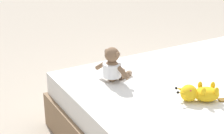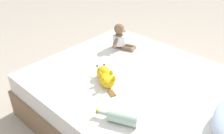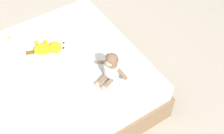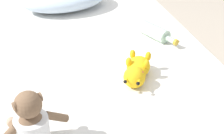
{
  "view_description": "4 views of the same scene",
  "coord_description": "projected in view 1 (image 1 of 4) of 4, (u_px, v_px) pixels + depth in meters",
  "views": [
    {
      "loc": [
        1.55,
        -1.65,
        1.38
      ],
      "look_at": [
        -0.3,
        -0.59,
        0.52
      ],
      "focal_mm": 56.89,
      "sensor_mm": 36.0,
      "label": 1
    },
    {
      "loc": [
        1.26,
        0.77,
        1.49
      ],
      "look_at": [
        0.1,
        -0.3,
        0.5
      ],
      "focal_mm": 39.23,
      "sensor_mm": 36.0,
      "label": 2
    },
    {
      "loc": [
        -1.49,
        0.19,
        2.21
      ],
      "look_at": [
        -0.3,
        -0.59,
        0.52
      ],
      "focal_mm": 47.41,
      "sensor_mm": 36.0,
      "label": 3
    },
    {
      "loc": [
        -0.26,
        -1.51,
        1.31
      ],
      "look_at": [
        0.08,
        -0.27,
        0.49
      ],
      "focal_mm": 53.72,
      "sensor_mm": 36.0,
      "label": 4
    }
  ],
  "objects": [
    {
      "name": "ground_plane",
      "position": [
        205.0,
        132.0,
        2.53
      ],
      "size": [
        16.0,
        16.0,
        0.0
      ],
      "primitive_type": "plane",
      "color": "#B7A893"
    },
    {
      "name": "plush_yellow_creature",
      "position": [
        199.0,
        93.0,
        2.06
      ],
      "size": [
        0.21,
        0.31,
        0.1
      ],
      "color": "yellow",
      "rests_on": "bed"
    },
    {
      "name": "bed",
      "position": [
        208.0,
        107.0,
        2.45
      ],
      "size": [
        1.35,
        1.9,
        0.42
      ],
      "color": "#846647",
      "rests_on": "ground_plane"
    },
    {
      "name": "plush_monkey",
      "position": [
        113.0,
        67.0,
        2.31
      ],
      "size": [
        0.28,
        0.25,
        0.24
      ],
      "color": "brown",
      "rests_on": "bed"
    }
  ]
}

